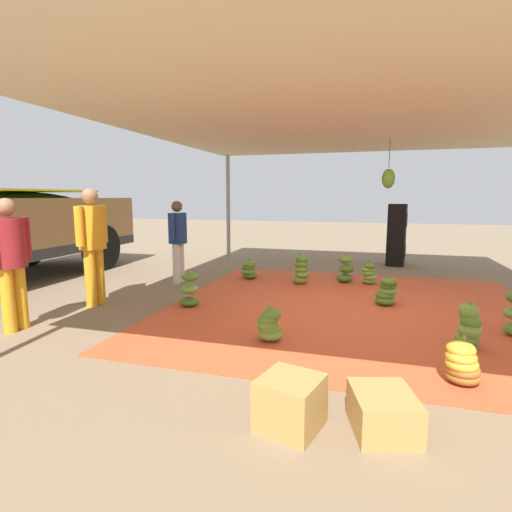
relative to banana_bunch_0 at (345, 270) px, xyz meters
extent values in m
plane|color=#7F6B51|center=(-1.78, 2.82, -0.24)|extent=(40.00, 40.00, 0.00)
cube|color=#D1512D|center=(-1.78, -0.18, -0.24)|extent=(5.21, 5.21, 0.01)
cylinder|color=#9EA0A5|center=(2.02, 3.12, 1.09)|extent=(0.10, 0.10, 2.67)
cube|color=beige|center=(-1.78, -0.18, 2.45)|extent=(8.00, 7.00, 0.06)
cylinder|color=#4C422D|center=(0.27, -0.71, 2.17)|extent=(0.01, 0.01, 0.51)
ellipsoid|color=#60932D|center=(0.27, -0.71, 1.72)|extent=(0.24, 0.24, 0.36)
ellipsoid|color=#477523|center=(-0.01, 0.01, -0.15)|extent=(0.32, 0.32, 0.16)
ellipsoid|color=#477523|center=(0.00, -0.02, 0.02)|extent=(0.34, 0.34, 0.16)
ellipsoid|color=#60932D|center=(0.02, 0.01, 0.20)|extent=(0.30, 0.30, 0.16)
cylinder|color=olive|center=(0.01, 0.00, 0.26)|extent=(0.04, 0.04, 0.12)
ellipsoid|color=#6B9E38|center=(-3.40, 0.61, -0.17)|extent=(0.33, 0.33, 0.14)
ellipsoid|color=#60932D|center=(-3.38, 0.63, -0.11)|extent=(0.35, 0.35, 0.14)
ellipsoid|color=#60932D|center=(-3.40, 0.65, -0.05)|extent=(0.32, 0.32, 0.14)
ellipsoid|color=#518428|center=(-3.39, 0.65, 0.01)|extent=(0.31, 0.31, 0.14)
ellipsoid|color=#518428|center=(-3.37, 0.61, 0.07)|extent=(0.23, 0.23, 0.14)
cylinder|color=olive|center=(-3.40, 0.62, 0.13)|extent=(0.04, 0.04, 0.12)
ellipsoid|color=#477523|center=(-2.37, 2.13, -0.17)|extent=(0.34, 0.34, 0.14)
ellipsoid|color=#75A83D|center=(-2.37, 2.12, 0.02)|extent=(0.29, 0.29, 0.14)
ellipsoid|color=#518428|center=(-2.37, 2.10, 0.21)|extent=(0.24, 0.24, 0.14)
cylinder|color=olive|center=(-2.39, 2.11, 0.27)|extent=(0.04, 0.04, 0.12)
ellipsoid|color=#996628|center=(-3.94, -1.26, -0.16)|extent=(0.31, 0.31, 0.14)
ellipsoid|color=#996628|center=(-3.96, -1.25, -0.10)|extent=(0.37, 0.37, 0.14)
ellipsoid|color=gold|center=(-3.98, -1.24, -0.04)|extent=(0.34, 0.34, 0.14)
ellipsoid|color=gold|center=(-3.98, -1.23, 0.02)|extent=(0.34, 0.34, 0.14)
ellipsoid|color=gold|center=(-3.96, -1.22, 0.08)|extent=(0.26, 0.26, 0.14)
cylinder|color=olive|center=(-3.95, -1.25, 0.14)|extent=(0.04, 0.04, 0.12)
ellipsoid|color=#75A83D|center=(-0.05, -0.45, -0.17)|extent=(0.27, 0.27, 0.12)
ellipsoid|color=#75A83D|center=(-0.08, -0.46, -0.10)|extent=(0.32, 0.32, 0.12)
ellipsoid|color=#60932D|center=(-0.09, -0.42, -0.03)|extent=(0.30, 0.30, 0.12)
ellipsoid|color=#75A83D|center=(-0.06, -0.41, 0.04)|extent=(0.29, 0.29, 0.12)
ellipsoid|color=#518428|center=(-0.09, -0.45, 0.11)|extent=(0.29, 0.29, 0.12)
cylinder|color=olive|center=(-0.07, -0.43, 0.17)|extent=(0.04, 0.04, 0.12)
ellipsoid|color=#60932D|center=(-2.99, -1.49, -0.15)|extent=(0.35, 0.35, 0.17)
ellipsoid|color=#75A83D|center=(-3.01, -1.50, -0.05)|extent=(0.33, 0.33, 0.17)
ellipsoid|color=#518428|center=(-2.99, -1.51, 0.06)|extent=(0.28, 0.28, 0.17)
ellipsoid|color=#6B9E38|center=(-2.97, -1.49, 0.16)|extent=(0.28, 0.28, 0.17)
cylinder|color=olive|center=(-2.99, -1.50, 0.22)|extent=(0.04, 0.04, 0.12)
ellipsoid|color=#477523|center=(-1.48, -0.69, -0.17)|extent=(0.40, 0.40, 0.14)
ellipsoid|color=#477523|center=(-1.45, -0.68, -0.10)|extent=(0.40, 0.40, 0.14)
ellipsoid|color=#6B9E38|center=(-1.44, -0.73, -0.02)|extent=(0.31, 0.31, 0.14)
ellipsoid|color=#477523|center=(-1.43, -0.72, 0.05)|extent=(0.36, 0.36, 0.14)
ellipsoid|color=#477523|center=(-1.46, -0.73, 0.12)|extent=(0.34, 0.34, 0.14)
cylinder|color=olive|center=(-1.46, -0.71, 0.18)|extent=(0.04, 0.04, 0.12)
ellipsoid|color=#6B9E38|center=(-0.39, 0.81, -0.15)|extent=(0.38, 0.38, 0.16)
ellipsoid|color=#60932D|center=(-0.41, 0.77, -0.06)|extent=(0.27, 0.27, 0.16)
ellipsoid|color=#60932D|center=(-0.40, 0.78, 0.04)|extent=(0.36, 0.36, 0.16)
ellipsoid|color=#518428|center=(-0.41, 0.78, 0.14)|extent=(0.30, 0.30, 0.16)
ellipsoid|color=#518428|center=(-0.40, 0.77, 0.24)|extent=(0.27, 0.27, 0.16)
cylinder|color=olive|center=(-0.42, 0.79, 0.30)|extent=(0.04, 0.04, 0.12)
ellipsoid|color=#477523|center=(-0.20, 1.85, -0.17)|extent=(0.35, 0.35, 0.13)
ellipsoid|color=#60932D|center=(-0.23, 1.88, -0.09)|extent=(0.37, 0.37, 0.13)
ellipsoid|color=#477523|center=(-0.20, 1.88, -0.02)|extent=(0.36, 0.36, 0.13)
ellipsoid|color=#60932D|center=(-0.20, 1.85, 0.05)|extent=(0.36, 0.36, 0.13)
cylinder|color=olive|center=(-0.21, 1.86, 0.11)|extent=(0.04, 0.04, 0.12)
cube|color=olive|center=(-1.23, 5.26, 0.91)|extent=(4.37, 0.15, 0.90)
cube|color=olive|center=(0.90, 6.40, 0.91)|extent=(0.12, 2.30, 0.90)
ellipsoid|color=#477523|center=(-1.25, 6.36, 0.97)|extent=(3.88, 1.99, 1.03)
cube|color=yellow|center=(-1.25, 6.36, 1.51)|extent=(2.65, 1.79, 0.04)
cylinder|color=black|center=(-0.17, 5.33, 0.26)|extent=(1.00, 0.30, 1.00)
cylinder|color=black|center=(-0.21, 7.43, 0.26)|extent=(1.00, 0.30, 1.00)
cylinder|color=silver|center=(-0.97, 3.06, 0.13)|extent=(0.14, 0.14, 0.76)
cylinder|color=silver|center=(-0.80, 3.06, 0.13)|extent=(0.14, 0.14, 0.76)
cylinder|color=navy|center=(-0.89, 3.06, 0.80)|extent=(0.35, 0.35, 0.57)
cylinder|color=navy|center=(-1.12, 3.06, 0.83)|extent=(0.11, 0.11, 0.50)
cylinder|color=navy|center=(-0.66, 3.06, 0.83)|extent=(0.11, 0.11, 0.50)
sphere|color=brown|center=(-0.89, 3.06, 1.20)|extent=(0.20, 0.20, 0.20)
cylinder|color=orange|center=(-4.01, 3.70, 0.15)|extent=(0.15, 0.15, 0.79)
cylinder|color=orange|center=(-3.83, 3.70, 0.15)|extent=(0.15, 0.15, 0.79)
cylinder|color=maroon|center=(-3.92, 3.70, 0.84)|extent=(0.36, 0.36, 0.59)
cylinder|color=maroon|center=(-3.68, 3.70, 0.87)|extent=(0.11, 0.11, 0.53)
sphere|color=#936B4C|center=(-3.92, 3.70, 1.26)|extent=(0.21, 0.21, 0.21)
cylinder|color=orange|center=(-2.75, 3.55, 0.18)|extent=(0.16, 0.16, 0.86)
cylinder|color=orange|center=(-2.55, 3.55, 0.18)|extent=(0.16, 0.16, 0.86)
cylinder|color=orange|center=(-2.65, 3.55, 0.93)|extent=(0.39, 0.39, 0.64)
cylinder|color=orange|center=(-2.91, 3.55, 0.97)|extent=(0.12, 0.12, 0.57)
cylinder|color=orange|center=(-2.39, 3.55, 0.97)|extent=(0.12, 0.12, 0.57)
sphere|color=#936B4C|center=(-2.65, 3.55, 1.39)|extent=(0.23, 0.23, 0.23)
cube|color=black|center=(2.32, -1.03, 0.12)|extent=(0.59, 0.47, 0.72)
cylinder|color=#383838|center=(2.32, -1.24, 0.12)|extent=(0.35, 0.06, 0.35)
cube|color=black|center=(2.32, -1.03, 0.85)|extent=(0.59, 0.47, 0.73)
cylinder|color=#383838|center=(2.32, -1.24, 0.85)|extent=(0.35, 0.06, 0.35)
cube|color=#B78947|center=(-5.01, 0.06, -0.06)|extent=(0.51, 0.50, 0.37)
cube|color=#B78947|center=(-4.87, -0.57, -0.10)|extent=(0.58, 0.53, 0.28)
camera|label=1|loc=(-7.56, -0.43, 1.38)|focal=27.59mm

